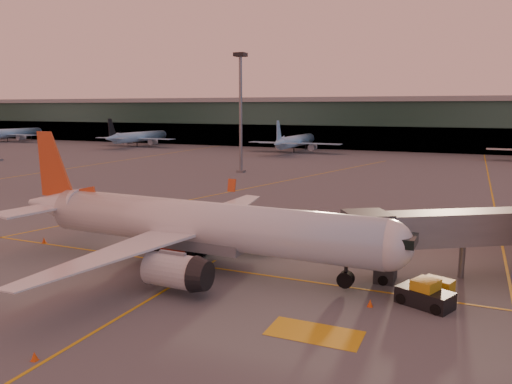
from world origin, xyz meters
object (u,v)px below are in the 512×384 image
at_px(catering_truck, 179,225).
at_px(pushback_tug, 425,295).
at_px(main_airplane, 192,225).
at_px(gpu_cart, 438,287).

distance_m(catering_truck, pushback_tug, 23.77).
relative_size(main_airplane, pushback_tug, 9.05).
xyz_separation_m(main_airplane, pushback_tug, (20.01, -1.10, -3.04)).
xyz_separation_m(catering_truck, gpu_cart, (24.07, -1.49, -2.26)).
distance_m(main_airplane, catering_truck, 4.58).
bearing_deg(catering_truck, gpu_cart, 2.92).
relative_size(main_airplane, catering_truck, 5.71).
bearing_deg(main_airplane, pushback_tug, -1.79).
bearing_deg(main_airplane, catering_truck, 138.84).
relative_size(gpu_cart, pushback_tug, 0.58).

